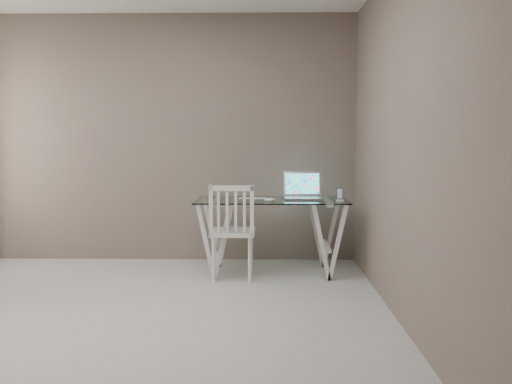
# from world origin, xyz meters

# --- Properties ---
(room) EXTENTS (4.50, 4.52, 2.71)m
(room) POSITION_xyz_m (-0.06, 0.02, 1.72)
(room) COLOR #ADABA6
(room) RESTS_ON ground
(desk) EXTENTS (1.50, 0.70, 0.75)m
(desk) POSITION_xyz_m (1.07, 1.60, 0.38)
(desk) COLOR silver
(desk) RESTS_ON ground
(chair) EXTENTS (0.43, 0.43, 0.92)m
(chair) POSITION_xyz_m (0.70, 1.32, 0.51)
(chair) COLOR silver
(chair) RESTS_ON ground
(laptop) EXTENTS (0.38, 0.35, 0.26)m
(laptop) POSITION_xyz_m (1.39, 1.74, 0.81)
(laptop) COLOR silver
(laptop) RESTS_ON desk
(keyboard) EXTENTS (0.29, 0.12, 0.01)m
(keyboard) POSITION_xyz_m (0.88, 1.64, 0.75)
(keyboard) COLOR silver
(keyboard) RESTS_ON desk
(mouse) EXTENTS (0.10, 0.06, 0.03)m
(mouse) POSITION_xyz_m (1.05, 1.43, 0.76)
(mouse) COLOR white
(mouse) RESTS_ON desk
(phone_dock) EXTENTS (0.07, 0.07, 0.13)m
(phone_dock) POSITION_xyz_m (1.73, 1.50, 0.78)
(phone_dock) COLOR white
(phone_dock) RESTS_ON desk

